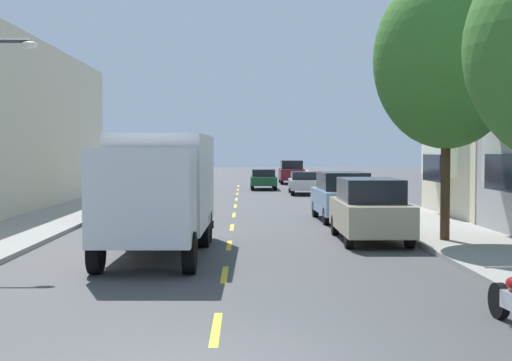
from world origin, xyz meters
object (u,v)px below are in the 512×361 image
parked_suv_white (170,178)px  parked_suv_burgundy (291,172)px  parked_sedan_orange (144,194)px  street_tree_second (447,60)px  delivery_box_truck (161,186)px  parked_suv_sky (342,196)px  moving_forest_sedan (263,179)px  parked_suv_champagne (370,209)px  parked_sedan_teal (179,178)px  parked_hatchback_navy (117,203)px  parked_suv_red (188,171)px  parked_sedan_silver (304,182)px

parked_suv_white → parked_suv_burgundy: same height
parked_sedan_orange → street_tree_second: bearing=-49.5°
delivery_box_truck → parked_suv_sky: 11.05m
moving_forest_sedan → parked_suv_white: bearing=-148.2°
parked_suv_burgundy → parked_suv_champagne: same height
parked_sedan_teal → parked_hatchback_navy: size_ratio=1.13×
parked_sedan_teal → parked_sedan_orange: same height
street_tree_second → parked_hatchback_navy: size_ratio=1.98×
delivery_box_truck → street_tree_second: bearing=12.9°
parked_suv_white → parked_sedan_orange: size_ratio=1.07×
parked_sedan_teal → parked_suv_burgundy: 10.98m
parked_sedan_teal → parked_suv_red: size_ratio=0.94×
parked_suv_champagne → parked_sedan_orange: bearing=126.2°
parked_suv_burgundy → delivery_box_truck: bearing=-98.6°
street_tree_second → parked_suv_red: bearing=104.4°
delivery_box_truck → parked_suv_champagne: bearing=23.6°
parked_sedan_teal → parked_suv_champagne: parked_suv_champagne is taller
parked_sedan_orange → parked_suv_champagne: 14.41m
delivery_box_truck → parked_sedan_teal: delivery_box_truck is taller
parked_suv_sky → parked_suv_burgundy: 31.71m
parked_suv_sky → parked_suv_burgundy: same height
parked_suv_red → parked_suv_champagne: size_ratio=1.00×
parked_sedan_orange → parked_suv_burgundy: bearing=72.1°
parked_suv_burgundy → parked_suv_red: size_ratio=1.00×
street_tree_second → parked_sedan_orange: 16.99m
parked_suv_sky → parked_suv_champagne: size_ratio=1.01×
parked_suv_white → parked_suv_red: 15.98m
parked_sedan_orange → moving_forest_sedan: 18.80m
delivery_box_truck → parked_suv_champagne: delivery_box_truck is taller
delivery_box_truck → parked_sedan_silver: 27.10m
parked_sedan_teal → parked_suv_burgundy: (8.73, 6.66, 0.24)m
street_tree_second → parked_suv_white: size_ratio=1.65×
parked_sedan_silver → parked_suv_red: size_ratio=0.94×
parked_sedan_orange → parked_suv_champagne: bearing=-53.8°
parked_suv_white → parked_sedan_teal: size_ratio=1.06×
parked_suv_white → parked_suv_red: same height
parked_suv_champagne → moving_forest_sedan: 29.54m
parked_suv_white → delivery_box_truck: bearing=-84.7°
moving_forest_sedan → delivery_box_truck: bearing=-96.4°
moving_forest_sedan → parked_suv_sky: bearing=-83.7°
street_tree_second → parked_suv_white: (-10.84, 26.35, -4.47)m
parked_sedan_orange → parked_suv_red: parked_suv_red is taller
parked_suv_white → parked_suv_burgundy: 15.41m
parked_suv_red → parked_suv_champagne: 42.46m
parked_sedan_orange → parked_suv_red: bearing=90.5°
street_tree_second → parked_hatchback_navy: (-10.90, 6.93, -4.70)m
parked_suv_burgundy → moving_forest_sedan: 9.14m
parked_sedan_orange → parked_hatchback_navy: size_ratio=1.13×
parked_suv_champagne → street_tree_second: bearing=-20.6°
parked_sedan_silver → parked_suv_burgundy: size_ratio=0.94×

